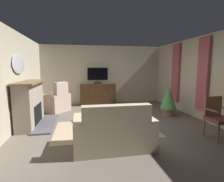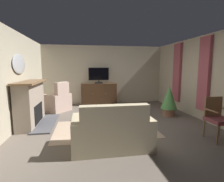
% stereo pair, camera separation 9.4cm
% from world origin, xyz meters
% --- Properties ---
extents(ground_plane, '(5.88, 6.88, 0.04)m').
position_xyz_m(ground_plane, '(0.00, 0.00, -0.02)').
color(ground_plane, '#665B51').
extents(wall_back, '(5.88, 0.10, 2.56)m').
position_xyz_m(wall_back, '(0.00, 3.19, 1.28)').
color(wall_back, '#B2A88E').
rests_on(wall_back, ground_plane).
extents(wall_left, '(0.10, 6.88, 2.56)m').
position_xyz_m(wall_left, '(-2.69, 0.00, 1.28)').
color(wall_left, '#B2A88E').
rests_on(wall_left, ground_plane).
extents(wall_right_with_window, '(0.10, 6.88, 2.56)m').
position_xyz_m(wall_right_with_window, '(2.69, 0.00, 1.28)').
color(wall_right_with_window, '#BBB095').
rests_on(wall_right_with_window, ground_plane).
extents(curtain_panel_near, '(0.10, 0.44, 2.15)m').
position_xyz_m(curtain_panel_near, '(2.58, -0.04, 1.41)').
color(curtain_panel_near, '#A34C56').
extents(curtain_panel_far, '(0.10, 0.44, 2.15)m').
position_xyz_m(curtain_panel_far, '(2.58, 1.46, 1.41)').
color(curtain_panel_far, '#A34C56').
extents(rug_central, '(2.59, 1.63, 0.01)m').
position_xyz_m(rug_central, '(-0.38, -0.30, 0.01)').
color(rug_central, tan).
rests_on(rug_central, ground_plane).
extents(fireplace, '(0.87, 1.73, 1.23)m').
position_xyz_m(fireplace, '(-2.36, 0.44, 0.58)').
color(fireplace, '#4C4C51').
rests_on(fireplace, ground_plane).
extents(wall_mirror_oval, '(0.06, 0.95, 0.53)m').
position_xyz_m(wall_mirror_oval, '(-2.61, 0.44, 1.69)').
color(wall_mirror_oval, '#B2B7BF').
extents(tv_cabinet, '(1.51, 0.48, 0.93)m').
position_xyz_m(tv_cabinet, '(-0.26, 2.84, 0.44)').
color(tv_cabinet, black).
rests_on(tv_cabinet, ground_plane).
extents(television, '(0.86, 0.20, 0.67)m').
position_xyz_m(television, '(-0.26, 2.79, 1.28)').
color(television, black).
rests_on(television, tv_cabinet).
extents(coffee_table, '(1.08, 0.64, 0.44)m').
position_xyz_m(coffee_table, '(-0.24, -0.15, 0.39)').
color(coffee_table, brown).
rests_on(coffee_table, ground_plane).
extents(tv_remote, '(0.13, 0.17, 0.02)m').
position_xyz_m(tv_remote, '(-0.29, -0.28, 0.45)').
color(tv_remote, black).
rests_on(tv_remote, coffee_table).
extents(folded_newspaper, '(0.32, 0.25, 0.01)m').
position_xyz_m(folded_newspaper, '(-0.28, -0.08, 0.44)').
color(folded_newspaper, silver).
rests_on(folded_newspaper, coffee_table).
extents(sofa_floral, '(1.55, 0.88, 0.93)m').
position_xyz_m(sofa_floral, '(-0.38, -1.39, 0.31)').
color(sofa_floral, tan).
rests_on(sofa_floral, ground_plane).
extents(armchair_in_far_corner, '(1.22, 1.21, 1.10)m').
position_xyz_m(armchair_in_far_corner, '(-1.92, 1.97, 0.34)').
color(armchair_in_far_corner, '#BC9E8E').
rests_on(armchair_in_far_corner, ground_plane).
extents(side_chair_beside_plant, '(0.47, 0.48, 0.94)m').
position_xyz_m(side_chair_beside_plant, '(2.00, -1.33, 0.51)').
color(side_chair_beside_plant, brown).
rests_on(side_chair_beside_plant, ground_plane).
extents(potted_plant_small_fern_corner, '(0.53, 0.53, 1.00)m').
position_xyz_m(potted_plant_small_fern_corner, '(1.86, 0.63, 0.55)').
color(potted_plant_small_fern_corner, '#99664C').
rests_on(potted_plant_small_fern_corner, ground_plane).
extents(cat, '(0.33, 0.63, 0.23)m').
position_xyz_m(cat, '(-1.06, 0.39, 0.11)').
color(cat, '#2D2D33').
rests_on(cat, ground_plane).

